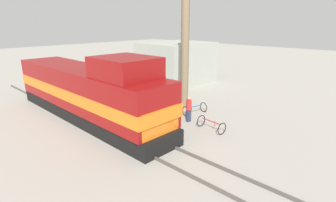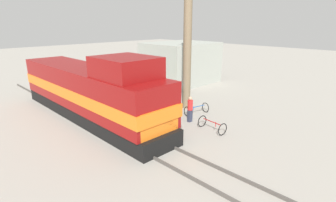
# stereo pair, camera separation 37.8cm
# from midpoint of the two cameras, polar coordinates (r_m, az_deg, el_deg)

# --- Properties ---
(ground_plane) EXTENTS (120.00, 120.00, 0.00)m
(ground_plane) POSITION_cam_midpoint_polar(r_m,az_deg,el_deg) (16.67, -13.34, -5.63)
(ground_plane) COLOR gray
(rail_near) EXTENTS (0.08, 32.41, 0.15)m
(rail_near) POSITION_cam_midpoint_polar(r_m,az_deg,el_deg) (16.30, -15.48, -6.04)
(rail_near) COLOR #4C4742
(rail_near) RESTS_ON ground_plane
(rail_far) EXTENTS (0.08, 32.41, 0.15)m
(rail_far) POSITION_cam_midpoint_polar(r_m,az_deg,el_deg) (17.00, -11.34, -4.77)
(rail_far) COLOR #4C4742
(rail_far) RESTS_ON ground_plane
(locomotive) EXTENTS (2.97, 14.78, 4.51)m
(locomotive) POSITION_cam_midpoint_polar(r_m,az_deg,el_deg) (17.76, -17.33, 1.76)
(locomotive) COLOR black
(locomotive) RESTS_ON ground_plane
(utility_pole) EXTENTS (1.80, 0.59, 10.87)m
(utility_pole) POSITION_cam_midpoint_polar(r_m,az_deg,el_deg) (18.97, 3.18, 14.48)
(utility_pole) COLOR #726047
(utility_pole) RESTS_ON ground_plane
(vendor_umbrella) EXTENTS (1.83, 1.83, 1.91)m
(vendor_umbrella) POSITION_cam_midpoint_polar(r_m,az_deg,el_deg) (19.20, -1.02, 3.16)
(vendor_umbrella) COLOR #4C4C4C
(vendor_umbrella) RESTS_ON ground_plane
(billboard_sign) EXTENTS (1.87, 0.12, 3.30)m
(billboard_sign) POSITION_cam_midpoint_polar(r_m,az_deg,el_deg) (23.35, -7.15, 7.38)
(billboard_sign) COLOR #595959
(billboard_sign) RESTS_ON ground_plane
(shrub_cluster) EXTENTS (1.20, 1.20, 1.20)m
(shrub_cluster) POSITION_cam_midpoint_polar(r_m,az_deg,el_deg) (20.74, -0.89, 1.07)
(shrub_cluster) COLOR #388C38
(shrub_cluster) RESTS_ON ground_plane
(person_bystander) EXTENTS (0.34, 0.34, 1.69)m
(person_bystander) POSITION_cam_midpoint_polar(r_m,az_deg,el_deg) (16.92, 3.91, -1.54)
(person_bystander) COLOR #2D3347
(person_bystander) RESTS_ON ground_plane
(bicycle) EXTENTS (1.80, 1.02, 0.71)m
(bicycle) POSITION_cam_midpoint_polar(r_m,az_deg,el_deg) (18.47, 5.26, -1.77)
(bicycle) COLOR black
(bicycle) RESTS_ON ground_plane
(bicycle_spare) EXTENTS (0.92, 1.76, 0.73)m
(bicycle_spare) POSITION_cam_midpoint_polar(r_m,az_deg,el_deg) (15.86, 8.69, -5.08)
(bicycle_spare) COLOR black
(bicycle_spare) RESTS_ON ground_plane
(building_block_distant) EXTENTS (7.02, 5.59, 4.18)m
(building_block_distant) POSITION_cam_midpoint_polar(r_m,az_deg,el_deg) (27.95, 1.53, 8.34)
(building_block_distant) COLOR #999E93
(building_block_distant) RESTS_ON ground_plane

